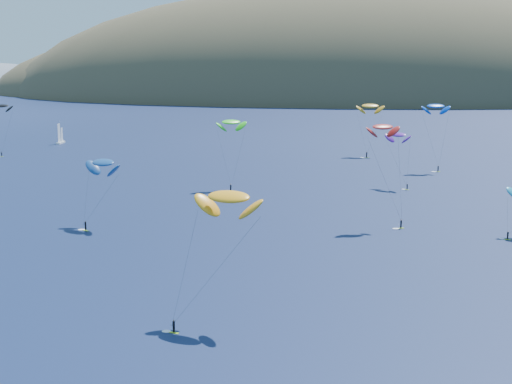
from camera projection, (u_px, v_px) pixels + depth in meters
The scene contains 10 objects.
island at pixel (369, 108), 615.26m from camera, with size 730.00×300.00×210.00m.
sailboat at pixel (60, 141), 293.62m from camera, with size 7.50×6.53×9.50m.
kitesurfer_2 at pixel (229, 197), 100.65m from camera, with size 12.43×12.79×20.01m.
kitesurfer_3 at pixel (231, 122), 198.42m from camera, with size 9.32×13.47×20.42m.
kitesurfer_4 at pixel (436, 106), 226.18m from camera, with size 9.40×8.37×22.78m.
kitesurfer_6 at pixel (398, 135), 199.08m from camera, with size 8.26×10.06×16.61m.
kitesurfer_9 at pixel (383, 127), 154.85m from camera, with size 9.12×9.07×23.36m.
kitesurfer_10 at pixel (103, 163), 155.17m from camera, with size 10.45×12.01×16.27m.
kitesurfer_11 at pixel (370, 106), 259.98m from camera, with size 10.31×12.74×20.57m.
kitesurfer_12 at pixel (2, 106), 259.34m from camera, with size 8.11×8.77×19.97m.
Camera 1 is at (15.59, -62.58, 37.44)m, focal length 50.00 mm.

